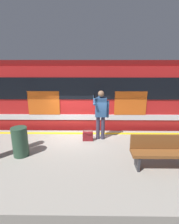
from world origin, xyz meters
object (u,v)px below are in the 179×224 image
(passenger, at_px, (101,111))
(trash_bin, at_px, (20,142))
(handbag, at_px, (88,136))
(train_carriage, at_px, (88,92))
(bench, at_px, (164,151))

(passenger, relative_size, trash_bin, 1.99)
(passenger, height_order, handbag, passenger)
(train_carriage, relative_size, handbag, 26.73)
(handbag, height_order, bench, bench)
(handbag, distance_m, trash_bin, 2.32)
(passenger, distance_m, bench, 2.50)
(trash_bin, bearing_deg, passenger, -153.31)
(handbag, xyz_separation_m, bench, (-2.08, 1.66, 0.32))
(handbag, bearing_deg, train_carriage, -88.71)
(train_carriage, relative_size, bench, 5.85)
(passenger, distance_m, trash_bin, 2.86)
(handbag, xyz_separation_m, trash_bin, (2.03, 1.09, 0.27))
(trash_bin, bearing_deg, handbag, -151.72)
(passenger, height_order, bench, passenger)
(train_carriage, bearing_deg, trash_bin, 62.79)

